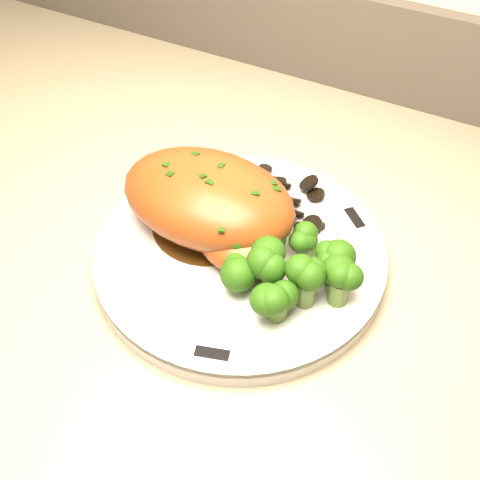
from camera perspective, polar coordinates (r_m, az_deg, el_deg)
The scene contains 9 objects.
counter at distance 1.11m, azimuth -17.20°, elevation -11.47°, with size 2.25×0.74×1.09m.
plate at distance 0.56m, azimuth 0.00°, elevation -1.34°, with size 0.27×0.27×0.02m, color silver.
rim_accent_0 at distance 0.59m, azimuth 10.80°, elevation 2.07°, with size 0.03×0.01×0.00m, color black.
rim_accent_1 at distance 0.61m, azimuth -8.31°, elevation 4.59°, with size 0.03×0.01×0.00m, color black.
rim_accent_2 at distance 0.48m, azimuth -2.67°, elevation -10.71°, with size 0.03×0.01×0.00m, color black.
gravy_pool at distance 0.57m, azimuth -2.92°, elevation 1.57°, with size 0.11×0.11×0.00m, color #3D230B.
chicken_breast at distance 0.55m, azimuth -2.69°, elevation 3.47°, with size 0.17×0.12×0.07m.
mushroom_pile at distance 0.59m, azimuth 4.01°, elevation 3.67°, with size 0.08×0.06×0.02m.
broccoli_florets at distance 0.51m, azimuth 4.55°, elevation -2.32°, with size 0.12×0.10×0.04m.
Camera 1 is at (0.67, 1.33, 1.39)m, focal length 45.00 mm.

